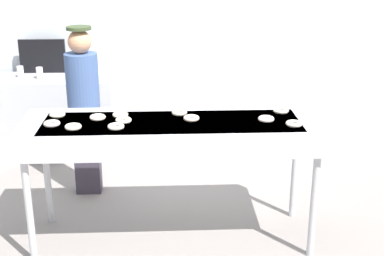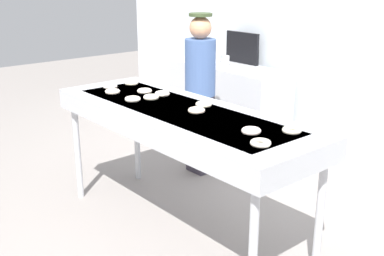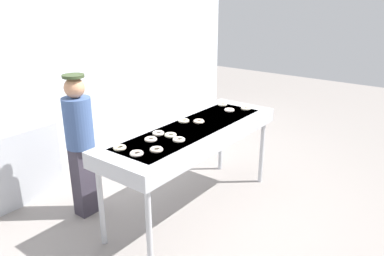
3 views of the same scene
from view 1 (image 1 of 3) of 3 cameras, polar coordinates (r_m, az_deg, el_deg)
ground_plane at (r=4.67m, az=-2.00°, el=-11.42°), size 16.00×16.00×0.00m
back_wall at (r=6.44m, az=-2.46°, el=13.02°), size 8.00×0.12×3.35m
fryer_conveyor at (r=4.26m, az=-2.15°, el=-0.45°), size 2.37×0.81×1.03m
sugar_donut_0 at (r=4.28m, az=-14.58°, el=0.46°), size 0.17×0.17×0.03m
sugar_donut_1 at (r=4.40m, az=-1.33°, el=1.65°), size 0.14×0.14×0.03m
sugar_donut_2 at (r=4.17m, az=-12.43°, el=0.13°), size 0.17×0.17×0.03m
sugar_donut_3 at (r=4.25m, az=-7.25°, el=0.82°), size 0.18×0.18×0.03m
sugar_donut_4 at (r=4.27m, az=-0.07°, el=1.05°), size 0.15×0.15×0.03m
sugar_donut_5 at (r=4.49m, az=-14.03°, el=1.40°), size 0.14×0.14×0.03m
sugar_donut_6 at (r=4.35m, az=-9.92°, el=1.12°), size 0.15×0.15×0.03m
sugar_donut_7 at (r=4.39m, az=-7.57°, el=1.39°), size 0.16×0.16×0.03m
sugar_donut_8 at (r=4.11m, az=-8.03°, el=0.16°), size 0.18×0.18×0.03m
sugar_donut_9 at (r=4.29m, az=7.83°, el=0.96°), size 0.17×0.17×0.03m
sugar_donut_10 at (r=4.21m, az=10.71°, el=0.45°), size 0.17×0.17×0.03m
sugar_donut_11 at (r=4.51m, az=9.37°, el=1.83°), size 0.18×0.18×0.03m
worker_baker at (r=5.22m, az=-11.34°, el=2.53°), size 0.31×0.31×1.64m
prep_counter at (r=6.42m, az=-15.42°, el=1.18°), size 1.64×0.59×0.92m
paper_cup_1 at (r=6.36m, az=-17.66°, el=5.67°), size 0.07×0.07×0.13m
paper_cup_2 at (r=6.24m, az=-15.79°, el=5.61°), size 0.07×0.07×0.13m
menu_display at (r=6.49m, az=-15.49°, el=7.33°), size 0.52×0.04×0.39m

